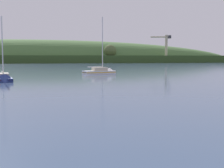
{
  "coord_description": "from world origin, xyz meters",
  "views": [
    {
      "loc": [
        -10.58,
        -1.16,
        4.48
      ],
      "look_at": [
        -4.35,
        31.33,
        1.63
      ],
      "focal_mm": 50.06,
      "sensor_mm": 36.0,
      "label": 1
    }
  ],
  "objects": [
    {
      "name": "dockside_crane",
      "position": [
        80.34,
        240.86,
        11.23
      ],
      "size": [
        16.5,
        6.13,
        22.49
      ],
      "rotation": [
        0.0,
        0.0,
        2.91
      ],
      "color": "#4C4C51",
      "rests_on": "ground"
    },
    {
      "name": "sailboat_outer_reach",
      "position": [
        -19.49,
        59.09,
        0.19
      ],
      "size": [
        4.75,
        9.41,
        13.33
      ],
      "rotation": [
        0.0,
        0.0,
        4.93
      ],
      "color": "navy",
      "rests_on": "ground"
    },
    {
      "name": "sailboat_midwater_white",
      "position": [
        2.5,
        80.27,
        0.33
      ],
      "size": [
        9.89,
        5.86,
        16.36
      ],
      "rotation": [
        0.0,
        0.0,
        0.31
      ],
      "color": "white",
      "rests_on": "ground"
    },
    {
      "name": "far_shoreline_hill",
      "position": [
        -18.06,
        261.51,
        0.44
      ],
      "size": [
        468.06,
        78.26,
        37.68
      ],
      "rotation": [
        0.0,
        0.0,
        0.04
      ],
      "color": "#314A21",
      "rests_on": "ground"
    }
  ]
}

